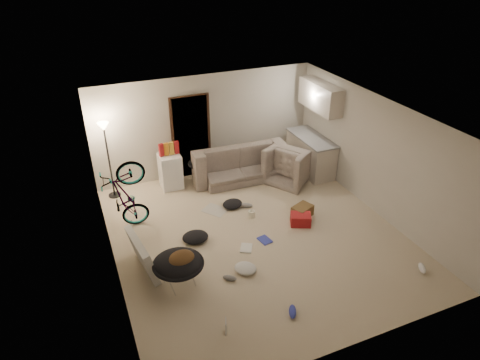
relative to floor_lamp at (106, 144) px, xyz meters
name	(u,v)px	position (x,y,z in m)	size (l,w,h in m)	color
floor	(256,235)	(2.40, -2.65, -1.32)	(5.50, 6.00, 0.02)	beige
ceiling	(259,117)	(2.40, -2.65, 1.20)	(5.50, 6.00, 0.02)	white
wall_back	(206,125)	(2.40, 0.36, -0.06)	(5.50, 0.02, 2.50)	beige
wall_front	(354,285)	(2.40, -5.66, -0.06)	(5.50, 0.02, 2.50)	beige
wall_left	(106,212)	(-0.36, -2.65, -0.06)	(0.02, 6.00, 2.50)	beige
wall_right	(377,156)	(5.16, -2.65, -0.06)	(0.02, 6.00, 2.50)	beige
doorway	(191,137)	(2.00, 0.32, -0.29)	(0.85, 0.10, 2.04)	black
door_trim	(191,137)	(2.00, 0.29, -0.29)	(0.97, 0.04, 2.10)	#382113
floor_lamp	(106,144)	(0.00, 0.00, 0.00)	(0.28, 0.28, 1.81)	black
kitchen_counter	(310,155)	(4.83, -0.65, -0.87)	(0.60, 1.50, 0.88)	#BFB4A6
counter_top	(312,138)	(4.83, -0.65, -0.41)	(0.64, 1.54, 0.04)	gray
kitchen_uppers	(320,96)	(4.96, -0.65, 0.64)	(0.38, 1.40, 0.65)	#BFB4A6
sofa	(236,164)	(2.97, -0.20, -0.97)	(2.30, 0.90, 0.67)	#3A423A
armchair	(292,167)	(4.19, -0.87, -0.98)	(1.02, 0.89, 0.66)	#3A423A
bicycle	(128,211)	(0.10, -1.45, -0.88)	(0.56, 1.62, 0.85)	black
book_asset	(226,335)	(0.92, -4.78, -1.30)	(0.17, 0.23, 0.02)	#A4181B
mini_fridge	(171,171)	(1.33, -0.10, -0.89)	(0.49, 0.49, 0.84)	white
snack_box_0	(161,150)	(1.16, -0.10, -0.31)	(0.10, 0.07, 0.30)	#A4181B
snack_box_1	(166,149)	(1.28, -0.10, -0.31)	(0.10, 0.07, 0.30)	orange
snack_box_2	(171,148)	(1.40, -0.10, -0.31)	(0.10, 0.07, 0.30)	gold
snack_box_3	(177,147)	(1.52, -0.10, -0.31)	(0.10, 0.07, 0.30)	#A4181B
saucer_chair	(179,268)	(0.59, -3.43, -0.94)	(0.88, 0.88, 0.62)	silver
hoodie	(181,259)	(0.64, -3.46, -0.75)	(0.48, 0.40, 0.22)	#4A3119
sofa_drape	(199,163)	(2.02, -0.20, -0.77)	(0.56, 0.46, 0.28)	black
tv_box	(142,255)	(0.10, -2.83, -0.96)	(0.13, 1.04, 0.69)	silver
drink_case_a	(302,211)	(3.59, -2.42, -1.18)	(0.43, 0.31, 0.24)	brown
drink_case_b	(301,219)	(3.40, -2.68, -1.19)	(0.41, 0.30, 0.24)	#A4181B
juicer	(252,213)	(2.58, -2.03, -1.22)	(0.14, 0.14, 0.21)	silver
newspaper	(215,210)	(1.94, -1.49, -1.30)	(0.39, 0.51, 0.01)	#BCB7AD
book_blue	(265,240)	(2.48, -2.90, -1.29)	(0.20, 0.28, 0.03)	#313BB2
book_white	(246,248)	(2.04, -2.98, -1.29)	(0.22, 0.28, 0.03)	silver
shoe_1	(247,205)	(2.63, -1.65, -1.26)	(0.27, 0.11, 0.10)	slate
shoe_2	(293,312)	(2.05, -4.78, -1.25)	(0.29, 0.12, 0.11)	#313BB2
shoe_3	(230,278)	(1.42, -3.67, -1.26)	(0.25, 0.10, 0.09)	slate
shoe_4	(422,268)	(4.70, -4.78, -1.25)	(0.28, 0.11, 0.10)	white
clothes_lump_a	(195,237)	(1.21, -2.36, -1.22)	(0.52, 0.44, 0.17)	black
clothes_lump_b	(232,204)	(2.35, -1.50, -1.24)	(0.46, 0.40, 0.14)	black
clothes_lump_c	(245,268)	(1.77, -3.57, -1.24)	(0.41, 0.35, 0.13)	silver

